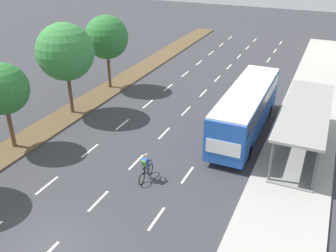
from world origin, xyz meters
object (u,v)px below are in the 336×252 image
Objects in this scene: median_tree_second at (3,89)px; median_tree_fourth at (107,37)px; bus_shelter at (308,125)px; cyclist at (146,168)px; median_tree_third at (65,52)px; bus at (246,106)px.

median_tree_second is 0.87× the size of median_tree_fourth.
bus_shelter is at bearing -14.41° from median_tree_fourth.
median_tree_third reaches higher than cyclist.
cyclist is 0.31× the size of median_tree_second.
median_tree_second is (-13.65, -8.49, 2.17)m from bus.
median_tree_second is (-9.85, -0.28, 3.44)m from cyclist.
cyclist is at bearing 1.63° from median_tree_second.
median_tree_fourth reaches higher than median_tree_second.
bus_shelter reaches higher than cyclist.
median_tree_fourth is at bearing 164.76° from bus.
median_tree_fourth is (-0.06, 12.23, 0.56)m from median_tree_second.
bus is 9.14m from cyclist.
median_tree_third reaches higher than median_tree_second.
bus is 14.47m from median_tree_fourth.
cyclist is at bearing -114.88° from bus.
bus is at bearing 31.88° from median_tree_second.
bus_shelter is 1.79× the size of median_tree_second.
median_tree_fourth is at bearing 92.48° from median_tree_third.
median_tree_third is at bearing 148.81° from cyclist.
bus is at bearing 65.12° from cyclist.
median_tree_second is at bearing -157.02° from bus_shelter.
median_tree_third is (-13.44, -2.38, 2.99)m from bus.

